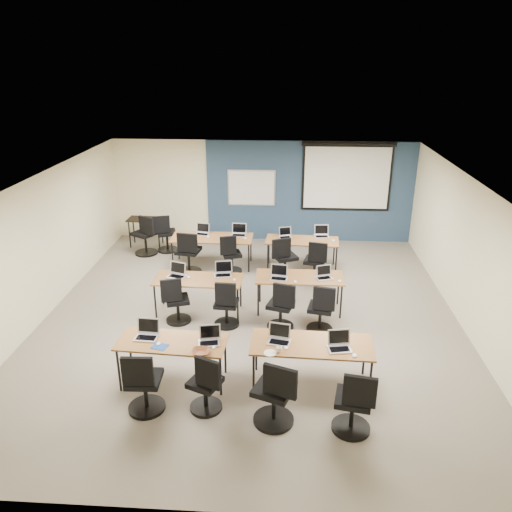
# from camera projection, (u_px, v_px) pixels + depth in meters

# --- Properties ---
(floor) EXTENTS (8.00, 9.00, 0.02)m
(floor) POSITION_uv_depth(u_px,v_px,m) (251.00, 317.00, 9.75)
(floor) COLOR #6B6354
(floor) RESTS_ON ground
(ceiling) EXTENTS (8.00, 9.00, 0.02)m
(ceiling) POSITION_uv_depth(u_px,v_px,m) (250.00, 181.00, 8.74)
(ceiling) COLOR white
(ceiling) RESTS_ON ground
(wall_back) EXTENTS (8.00, 0.04, 2.70)m
(wall_back) POSITION_uv_depth(u_px,v_px,m) (263.00, 191.00, 13.41)
(wall_back) COLOR beige
(wall_back) RESTS_ON ground
(wall_front) EXTENTS (8.00, 0.04, 2.70)m
(wall_front) POSITION_uv_depth(u_px,v_px,m) (218.00, 416.00, 5.09)
(wall_front) COLOR beige
(wall_front) RESTS_ON ground
(wall_left) EXTENTS (0.04, 9.00, 2.70)m
(wall_left) POSITION_uv_depth(u_px,v_px,m) (41.00, 248.00, 9.48)
(wall_left) COLOR beige
(wall_left) RESTS_ON ground
(wall_right) EXTENTS (0.04, 9.00, 2.70)m
(wall_right) POSITION_uv_depth(u_px,v_px,m) (471.00, 258.00, 9.01)
(wall_right) COLOR beige
(wall_right) RESTS_ON ground
(blue_accent_panel) EXTENTS (5.50, 0.04, 2.70)m
(blue_accent_panel) POSITION_uv_depth(u_px,v_px,m) (309.00, 192.00, 13.31)
(blue_accent_panel) COLOR #3D5977
(blue_accent_panel) RESTS_ON wall_back
(whiteboard) EXTENTS (1.28, 0.03, 0.98)m
(whiteboard) POSITION_uv_depth(u_px,v_px,m) (251.00, 188.00, 13.32)
(whiteboard) COLOR silver
(whiteboard) RESTS_ON wall_back
(projector_screen) EXTENTS (2.40, 0.10, 1.82)m
(projector_screen) POSITION_uv_depth(u_px,v_px,m) (347.00, 173.00, 12.99)
(projector_screen) COLOR black
(projector_screen) RESTS_ON wall_back
(training_table_front_left) EXTENTS (1.66, 0.69, 0.73)m
(training_table_front_left) POSITION_uv_depth(u_px,v_px,m) (172.00, 344.00, 7.58)
(training_table_front_left) COLOR olive
(training_table_front_left) RESTS_ON floor
(training_table_front_right) EXTENTS (1.83, 0.76, 0.73)m
(training_table_front_right) POSITION_uv_depth(u_px,v_px,m) (312.00, 346.00, 7.51)
(training_table_front_right) COLOR #A57130
(training_table_front_right) RESTS_ON floor
(training_table_mid_left) EXTENTS (1.71, 0.71, 0.73)m
(training_table_mid_left) POSITION_uv_depth(u_px,v_px,m) (198.00, 281.00, 9.68)
(training_table_mid_left) COLOR brown
(training_table_mid_left) RESTS_ON floor
(training_table_mid_right) EXTENTS (1.72, 0.71, 0.73)m
(training_table_mid_right) POSITION_uv_depth(u_px,v_px,m) (300.00, 279.00, 9.78)
(training_table_mid_right) COLOR #A9672F
(training_table_mid_right) RESTS_ON floor
(training_table_back_left) EXTENTS (1.92, 0.80, 0.73)m
(training_table_back_left) POSITION_uv_depth(u_px,v_px,m) (212.00, 239.00, 11.87)
(training_table_back_left) COLOR #A8752C
(training_table_back_left) RESTS_ON floor
(training_table_back_right) EXTENTS (1.70, 0.71, 0.73)m
(training_table_back_right) POSITION_uv_depth(u_px,v_px,m) (302.00, 242.00, 11.69)
(training_table_back_right) COLOR #9C613D
(training_table_back_right) RESTS_ON floor
(laptop_0) EXTENTS (0.35, 0.30, 0.26)m
(laptop_0) POSITION_uv_depth(u_px,v_px,m) (147.00, 333.00, 7.66)
(laptop_0) COLOR #AEAEAE
(laptop_0) RESTS_ON training_table_front_left
(mouse_0) EXTENTS (0.07, 0.10, 0.03)m
(mouse_0) POSITION_uv_depth(u_px,v_px,m) (159.00, 344.00, 7.48)
(mouse_0) COLOR white
(mouse_0) RESTS_ON training_table_front_left
(task_chair_0) EXTENTS (0.53, 0.53, 1.01)m
(task_chair_0) POSITION_uv_depth(u_px,v_px,m) (144.00, 387.00, 7.02)
(task_chair_0) COLOR black
(task_chair_0) RESTS_ON floor
(laptop_1) EXTENTS (0.32, 0.27, 0.24)m
(laptop_1) POSITION_uv_depth(u_px,v_px,m) (209.00, 339.00, 7.52)
(laptop_1) COLOR #ABABAB
(laptop_1) RESTS_ON training_table_front_left
(mouse_1) EXTENTS (0.06, 0.09, 0.03)m
(mouse_1) POSITION_uv_depth(u_px,v_px,m) (214.00, 347.00, 7.38)
(mouse_1) COLOR white
(mouse_1) RESTS_ON training_table_front_left
(task_chair_1) EXTENTS (0.50, 0.47, 0.96)m
(task_chair_1) POSITION_uv_depth(u_px,v_px,m) (206.00, 388.00, 7.04)
(task_chair_1) COLOR black
(task_chair_1) RESTS_ON floor
(laptop_2) EXTENTS (0.33, 0.28, 0.25)m
(laptop_2) POSITION_uv_depth(u_px,v_px,m) (279.00, 337.00, 7.54)
(laptop_2) COLOR #B2B2BF
(laptop_2) RESTS_ON training_table_front_right
(mouse_2) EXTENTS (0.06, 0.10, 0.03)m
(mouse_2) POSITION_uv_depth(u_px,v_px,m) (286.00, 348.00, 7.37)
(mouse_2) COLOR white
(mouse_2) RESTS_ON training_table_front_right
(task_chair_2) EXTENTS (0.60, 0.57, 1.05)m
(task_chair_2) POSITION_uv_depth(u_px,v_px,m) (275.00, 398.00, 6.77)
(task_chair_2) COLOR black
(task_chair_2) RESTS_ON floor
(laptop_3) EXTENTS (0.34, 0.29, 0.26)m
(laptop_3) POSITION_uv_depth(u_px,v_px,m) (339.00, 344.00, 7.37)
(laptop_3) COLOR #BCBCBC
(laptop_3) RESTS_ON training_table_front_right
(mouse_3) EXTENTS (0.07, 0.11, 0.04)m
(mouse_3) POSITION_uv_depth(u_px,v_px,m) (354.00, 355.00, 7.18)
(mouse_3) COLOR white
(mouse_3) RESTS_ON training_table_front_right
(task_chair_3) EXTENTS (0.53, 0.53, 1.01)m
(task_chair_3) POSITION_uv_depth(u_px,v_px,m) (354.00, 407.00, 6.63)
(task_chair_3) COLOR black
(task_chair_3) RESTS_ON floor
(laptop_4) EXTENTS (0.34, 0.29, 0.26)m
(laptop_4) POSITION_uv_depth(u_px,v_px,m) (177.00, 273.00, 9.76)
(laptop_4) COLOR silver
(laptop_4) RESTS_ON training_table_mid_left
(mouse_4) EXTENTS (0.08, 0.10, 0.03)m
(mouse_4) POSITION_uv_depth(u_px,v_px,m) (189.00, 277.00, 9.70)
(mouse_4) COLOR white
(mouse_4) RESTS_ON training_table_mid_left
(task_chair_4) EXTENTS (0.49, 0.48, 0.96)m
(task_chair_4) POSITION_uv_depth(u_px,v_px,m) (176.00, 304.00, 9.41)
(task_chair_4) COLOR black
(task_chair_4) RESTS_ON floor
(laptop_5) EXTENTS (0.34, 0.29, 0.26)m
(laptop_5) POSITION_uv_depth(u_px,v_px,m) (223.00, 272.00, 9.81)
(laptop_5) COLOR #B3B3BB
(laptop_5) RESTS_ON training_table_mid_left
(mouse_5) EXTENTS (0.07, 0.10, 0.03)m
(mouse_5) POSITION_uv_depth(u_px,v_px,m) (234.00, 280.00, 9.60)
(mouse_5) COLOR white
(mouse_5) RESTS_ON training_table_mid_left
(task_chair_5) EXTENTS (0.47, 0.47, 0.96)m
(task_chair_5) POSITION_uv_depth(u_px,v_px,m) (226.00, 308.00, 9.27)
(task_chair_5) COLOR black
(task_chair_5) RESTS_ON floor
(laptop_6) EXTENTS (0.33, 0.28, 0.25)m
(laptop_6) POSITION_uv_depth(u_px,v_px,m) (279.00, 275.00, 9.67)
(laptop_6) COLOR silver
(laptop_6) RESTS_ON training_table_mid_right
(mouse_6) EXTENTS (0.06, 0.10, 0.03)m
(mouse_6) POSITION_uv_depth(u_px,v_px,m) (295.00, 282.00, 9.51)
(mouse_6) COLOR white
(mouse_6) RESTS_ON training_table_mid_right
(task_chair_6) EXTENTS (0.52, 0.50, 0.99)m
(task_chair_6) POSITION_uv_depth(u_px,v_px,m) (281.00, 310.00, 9.17)
(task_chair_6) COLOR black
(task_chair_6) RESTS_ON floor
(laptop_7) EXTENTS (0.30, 0.25, 0.23)m
(laptop_7) POSITION_uv_depth(u_px,v_px,m) (324.00, 275.00, 9.69)
(laptop_7) COLOR #B5B5BD
(laptop_7) RESTS_ON training_table_mid_right
(mouse_7) EXTENTS (0.08, 0.11, 0.04)m
(mouse_7) POSITION_uv_depth(u_px,v_px,m) (340.00, 281.00, 9.53)
(mouse_7) COLOR white
(mouse_7) RESTS_ON training_table_mid_right
(task_chair_7) EXTENTS (0.49, 0.49, 0.97)m
(task_chair_7) POSITION_uv_depth(u_px,v_px,m) (321.00, 312.00, 9.09)
(task_chair_7) COLOR black
(task_chair_7) RESTS_ON floor
(laptop_8) EXTENTS (0.33, 0.28, 0.25)m
(laptop_8) POSITION_uv_depth(u_px,v_px,m) (202.00, 232.00, 12.04)
(laptop_8) COLOR silver
(laptop_8) RESTS_ON training_table_back_left
(mouse_8) EXTENTS (0.06, 0.10, 0.03)m
(mouse_8) POSITION_uv_depth(u_px,v_px,m) (208.00, 237.00, 11.85)
(mouse_8) COLOR white
(mouse_8) RESTS_ON training_table_back_left
(task_chair_8) EXTENTS (0.58, 0.58, 1.05)m
(task_chair_8) POSITION_uv_depth(u_px,v_px,m) (188.00, 256.00, 11.52)
(task_chair_8) COLOR black
(task_chair_8) RESTS_ON floor
(laptop_9) EXTENTS (0.35, 0.30, 0.27)m
(laptop_9) POSITION_uv_depth(u_px,v_px,m) (239.00, 232.00, 11.98)
(laptop_9) COLOR #ABABAC
(laptop_9) RESTS_ON training_table_back_left
(mouse_9) EXTENTS (0.09, 0.11, 0.03)m
(mouse_9) POSITION_uv_depth(u_px,v_px,m) (245.00, 238.00, 11.75)
(mouse_9) COLOR white
(mouse_9) RESTS_ON training_table_back_left
(task_chair_9) EXTENTS (0.48, 0.47, 0.95)m
(task_chair_9) POSITION_uv_depth(u_px,v_px,m) (231.00, 257.00, 11.58)
(task_chair_9) COLOR black
(task_chair_9) RESTS_ON floor
(laptop_10) EXTENTS (0.30, 0.25, 0.23)m
(laptop_10) POSITION_uv_depth(u_px,v_px,m) (285.00, 235.00, 11.84)
(laptop_10) COLOR #A7A7B3
(laptop_10) RESTS_ON training_table_back_right
(mouse_10) EXTENTS (0.06, 0.09, 0.03)m
(mouse_10) POSITION_uv_depth(u_px,v_px,m) (290.00, 238.00, 11.80)
(mouse_10) COLOR white
(mouse_10) RESTS_ON training_table_back_right
(task_chair_10) EXTENTS (0.57, 0.54, 1.01)m
(task_chair_10) POSITION_uv_depth(u_px,v_px,m) (284.00, 261.00, 11.28)
(task_chair_10) COLOR black
(task_chair_10) RESTS_ON floor
(laptop_11) EXTENTS (0.34, 0.29, 0.26)m
(laptop_11) POSITION_uv_depth(u_px,v_px,m) (322.00, 234.00, 11.89)
(laptop_11) COLOR silver
(laptop_11) RESTS_ON training_table_back_right
(mouse_11) EXTENTS (0.08, 0.11, 0.03)m
(mouse_11) POSITION_uv_depth(u_px,v_px,m) (334.00, 240.00, 11.61)
(mouse_11) COLOR white
(mouse_11) RESTS_ON training_table_back_right
(task_chair_11) EXTENTS (0.51, 0.51, 0.99)m
(task_chair_11) POSITION_uv_depth(u_px,v_px,m) (315.00, 265.00, 11.12)
(task_chair_11) COLOR black
(task_chair_11) RESTS_ON floor
(blue_mousepad) EXTENTS (0.27, 0.24, 0.01)m
(blue_mousepad) POSITION_uv_depth(u_px,v_px,m) (160.00, 346.00, 7.42)
(blue_mousepad) COLOR navy
(blue_mousepad) RESTS_ON training_table_front_left
(snack_bowl) EXTENTS (0.33, 0.33, 0.08)m
(snack_bowl) POSITION_uv_depth(u_px,v_px,m) (201.00, 352.00, 7.22)
(snack_bowl) COLOR brown
(snack_bowl) RESTS_ON training_table_front_left
(snack_plate) EXTENTS (0.24, 0.24, 0.01)m
(snack_plate) POSITION_uv_depth(u_px,v_px,m) (270.00, 353.00, 7.25)
(snack_plate) COLOR white
(snack_plate) RESTS_ON training_table_front_right
(coffee_cup) EXTENTS (0.09, 0.09, 0.07)m
(coffee_cup) POSITION_uv_depth(u_px,v_px,m) (279.00, 350.00, 7.26)
(coffee_cup) COLOR silver
(coffee_cup) RESTS_ON snack_plate
(utility_table) EXTENTS (0.90, 0.50, 0.75)m
(utility_table) POSITION_uv_depth(u_px,v_px,m) (145.00, 222.00, 13.16)
(utility_table) COLOR black
(utility_table) RESTS_ON floor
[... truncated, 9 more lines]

